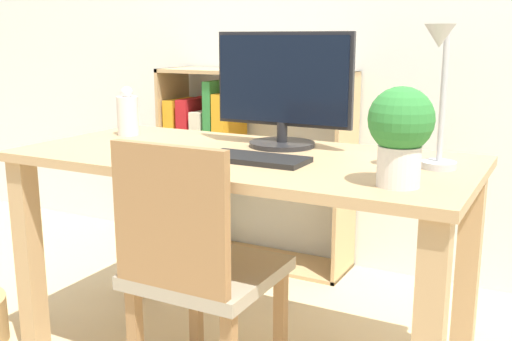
{
  "coord_description": "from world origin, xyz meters",
  "views": [
    {
      "loc": [
        0.92,
        -1.64,
        1.11
      ],
      "look_at": [
        0.0,
        0.1,
        0.67
      ],
      "focal_mm": 42.0,
      "sensor_mm": 36.0,
      "label": 1
    }
  ],
  "objects_px": {
    "desk_lamp": "(440,84)",
    "potted_plant": "(401,130)",
    "vase": "(128,114)",
    "keyboard": "(256,159)",
    "bookshelf": "(222,163)",
    "monitor": "(283,87)",
    "chair": "(198,267)"
  },
  "relations": [
    {
      "from": "potted_plant",
      "to": "monitor",
      "type": "bearing_deg",
      "value": 143.29
    },
    {
      "from": "monitor",
      "to": "keyboard",
      "type": "relative_size",
      "value": 1.56
    },
    {
      "from": "monitor",
      "to": "potted_plant",
      "type": "distance_m",
      "value": 0.62
    },
    {
      "from": "keyboard",
      "to": "desk_lamp",
      "type": "height_order",
      "value": "desk_lamp"
    },
    {
      "from": "bookshelf",
      "to": "vase",
      "type": "bearing_deg",
      "value": -85.58
    },
    {
      "from": "monitor",
      "to": "keyboard",
      "type": "height_order",
      "value": "monitor"
    },
    {
      "from": "desk_lamp",
      "to": "chair",
      "type": "bearing_deg",
      "value": -154.19
    },
    {
      "from": "vase",
      "to": "desk_lamp",
      "type": "height_order",
      "value": "desk_lamp"
    },
    {
      "from": "bookshelf",
      "to": "monitor",
      "type": "bearing_deg",
      "value": -46.92
    },
    {
      "from": "keyboard",
      "to": "chair",
      "type": "height_order",
      "value": "chair"
    },
    {
      "from": "keyboard",
      "to": "monitor",
      "type": "bearing_deg",
      "value": 98.11
    },
    {
      "from": "keyboard",
      "to": "desk_lamp",
      "type": "xyz_separation_m",
      "value": [
        0.51,
        0.1,
        0.24
      ]
    },
    {
      "from": "chair",
      "to": "vase",
      "type": "bearing_deg",
      "value": 154.13
    },
    {
      "from": "chair",
      "to": "monitor",
      "type": "bearing_deg",
      "value": 92.31
    },
    {
      "from": "keyboard",
      "to": "desk_lamp",
      "type": "bearing_deg",
      "value": 11.16
    },
    {
      "from": "keyboard",
      "to": "vase",
      "type": "bearing_deg",
      "value": 162.57
    },
    {
      "from": "desk_lamp",
      "to": "potted_plant",
      "type": "distance_m",
      "value": 0.23
    },
    {
      "from": "potted_plant",
      "to": "keyboard",
      "type": "bearing_deg",
      "value": 167.08
    },
    {
      "from": "potted_plant",
      "to": "vase",
      "type": "bearing_deg",
      "value": 164.4
    },
    {
      "from": "monitor",
      "to": "potted_plant",
      "type": "xyz_separation_m",
      "value": [
        0.5,
        -0.37,
        -0.06
      ]
    },
    {
      "from": "keyboard",
      "to": "bookshelf",
      "type": "relative_size",
      "value": 0.32
    },
    {
      "from": "desk_lamp",
      "to": "potted_plant",
      "type": "height_order",
      "value": "desk_lamp"
    },
    {
      "from": "vase",
      "to": "bookshelf",
      "type": "height_order",
      "value": "bookshelf"
    },
    {
      "from": "vase",
      "to": "desk_lamp",
      "type": "xyz_separation_m",
      "value": [
        1.16,
        -0.11,
        0.16
      ]
    },
    {
      "from": "chair",
      "to": "bookshelf",
      "type": "xyz_separation_m",
      "value": [
        -0.63,
        1.18,
        0.03
      ]
    },
    {
      "from": "monitor",
      "to": "chair",
      "type": "xyz_separation_m",
      "value": [
        -0.05,
        -0.45,
        -0.49
      ]
    },
    {
      "from": "keyboard",
      "to": "chair",
      "type": "bearing_deg",
      "value": -115.77
    },
    {
      "from": "monitor",
      "to": "chair",
      "type": "distance_m",
      "value": 0.67
    },
    {
      "from": "monitor",
      "to": "bookshelf",
      "type": "xyz_separation_m",
      "value": [
        -0.68,
        0.73,
        -0.46
      ]
    },
    {
      "from": "potted_plant",
      "to": "bookshelf",
      "type": "relative_size",
      "value": 0.26
    },
    {
      "from": "desk_lamp",
      "to": "bookshelf",
      "type": "xyz_separation_m",
      "value": [
        -1.22,
        0.89,
        -0.5
      ]
    },
    {
      "from": "keyboard",
      "to": "potted_plant",
      "type": "relative_size",
      "value": 1.26
    }
  ]
}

